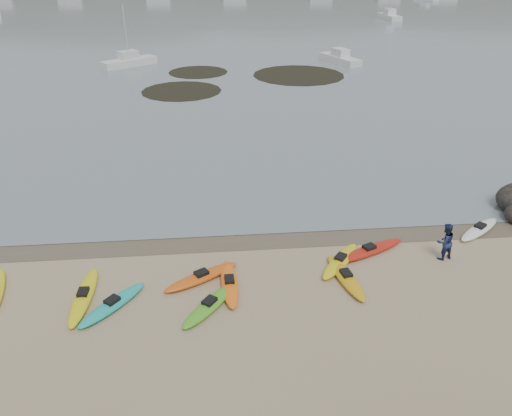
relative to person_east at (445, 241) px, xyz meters
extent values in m
plane|color=tan|center=(-8.25, 2.86, -0.89)|extent=(600.00, 600.00, 0.00)
plane|color=brown|center=(-8.25, 2.56, -0.89)|extent=(60.00, 60.00, 0.00)
ellipsoid|color=gold|center=(-4.81, -1.28, -0.72)|extent=(1.31, 3.55, 0.34)
ellipsoid|color=#50AF23|center=(-10.59, -2.61, -0.72)|extent=(2.54, 3.02, 0.34)
ellipsoid|color=yellow|center=(-15.62, -1.57, -0.72)|extent=(0.83, 3.93, 0.34)
ellipsoid|color=orange|center=(-9.75, -1.26, -0.72)|extent=(0.81, 3.40, 0.34)
ellipsoid|color=#D65612|center=(-10.91, -0.68, -0.72)|extent=(3.42, 2.44, 0.34)
ellipsoid|color=#1BA99F|center=(-14.38, -2.20, -0.72)|extent=(2.66, 3.08, 0.34)
ellipsoid|color=white|center=(2.83, 2.06, -0.72)|extent=(3.11, 2.52, 0.34)
ellipsoid|color=yellow|center=(-4.74, -0.03, -0.72)|extent=(2.61, 3.09, 0.34)
ellipsoid|color=#B31F12|center=(-3.22, 0.67, -0.72)|extent=(3.96, 2.32, 0.34)
imported|color=navy|center=(0.00, 0.00, 0.00)|extent=(1.00, 0.86, 1.78)
cylinder|color=black|center=(-12.96, 30.97, -0.86)|extent=(7.84, 7.84, 0.04)
cylinder|color=black|center=(-0.34, 36.67, -0.86)|extent=(10.08, 10.08, 0.04)
cylinder|color=black|center=(-11.41, 39.15, -0.86)|extent=(6.66, 6.66, 0.04)
cube|color=silver|center=(-19.57, 43.32, -0.42)|extent=(6.46, 5.54, 0.94)
cube|color=silver|center=(5.81, 42.82, -0.44)|extent=(4.16, 6.62, 0.90)
cube|color=silver|center=(25.27, 82.06, -0.35)|extent=(2.75, 7.79, 1.07)
ellipsoid|color=#384235|center=(-53.25, 197.86, -18.89)|extent=(220.00, 120.00, 80.00)
ellipsoid|color=#384235|center=(26.75, 192.86, -16.19)|extent=(200.00, 110.00, 68.00)
ellipsoid|color=#384235|center=(111.75, 202.86, -17.99)|extent=(230.00, 130.00, 76.00)
camera|label=1|loc=(-10.24, -18.22, 11.73)|focal=35.00mm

